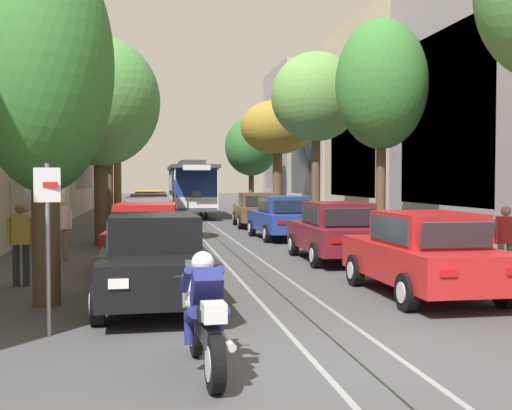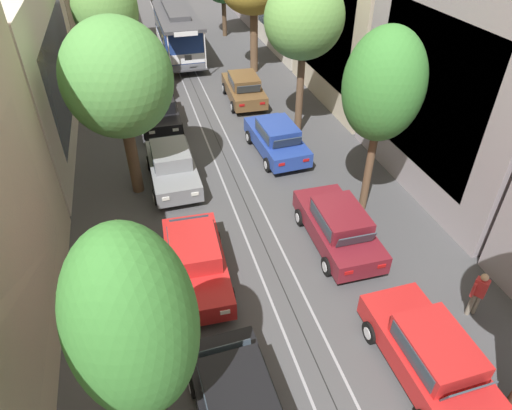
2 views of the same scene
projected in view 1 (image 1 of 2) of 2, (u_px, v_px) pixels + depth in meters
ground_plane at (211, 234)px, 26.15m from camera, size 160.00×160.00×0.00m
trolley_track_rails at (206, 229)px, 28.78m from camera, size 1.14×54.65×0.01m
building_facade_left at (4, 130)px, 30.03m from camera, size 5.18×46.35×10.70m
building_facade_right at (406, 122)px, 30.47m from camera, size 5.90×46.35×10.78m
parked_car_black_near_left at (153, 260)px, 11.22m from camera, size 2.09×4.40×1.58m
parked_car_red_second_left at (146, 235)px, 16.30m from camera, size 2.14×4.42×1.58m
parked_car_grey_mid_left at (147, 220)px, 22.08m from camera, size 2.03×4.37×1.58m
parked_car_black_fourth_left at (149, 212)px, 27.54m from camera, size 2.06×4.39×1.58m
parked_car_maroon_fifth_left at (150, 207)px, 32.50m from camera, size 2.06×4.39×1.58m
parked_car_yellow_sixth_left at (149, 203)px, 37.87m from camera, size 2.07×4.39×1.58m
parked_car_red_near_right at (424, 254)px, 12.15m from camera, size 2.03×4.37×1.58m
parked_car_maroon_second_right at (336, 231)px, 17.45m from camera, size 2.04×4.38×1.58m
parked_car_blue_mid_right at (283, 217)px, 23.93m from camera, size 2.13×4.42×1.58m
parked_car_brown_fourth_right at (257, 210)px, 30.01m from camera, size 2.13×4.42×1.58m
street_tree_kerb_left_near at (44, 69)px, 11.14m from camera, size 2.38×2.57×6.33m
street_tree_kerb_left_second at (100, 103)px, 21.50m from camera, size 3.94×3.89×6.91m
street_tree_kerb_left_mid at (109, 118)px, 30.44m from camera, size 3.28×2.85×7.12m
street_tree_kerb_left_fourth at (117, 122)px, 39.76m from camera, size 3.82×3.54×7.89m
street_tree_kerb_right_second at (382, 85)px, 19.23m from camera, size 2.73×2.66×6.95m
street_tree_kerb_right_mid at (316, 98)px, 25.84m from camera, size 3.60×3.17×7.26m
street_tree_kerb_right_fourth at (277, 128)px, 34.62m from camera, size 3.96×3.25×6.44m
street_tree_kerb_right_far at (251, 147)px, 42.84m from camera, size 3.48×3.60×6.30m
cable_car_trolley at (191, 189)px, 38.48m from camera, size 2.59×9.14×3.28m
motorcycle_with_rider at (205, 316)px, 7.30m from camera, size 0.58×1.99×1.37m
pedestrian_on_left_pavement at (506, 239)px, 13.94m from camera, size 0.55×0.42×1.62m
pedestrian_on_right_pavement at (21, 239)px, 13.25m from camera, size 0.55×0.28×1.71m
pedestrian_crossing_far at (61, 225)px, 17.50m from camera, size 0.55×0.42×1.70m
street_sign_post at (48, 228)px, 9.03m from camera, size 0.36×0.09×2.41m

